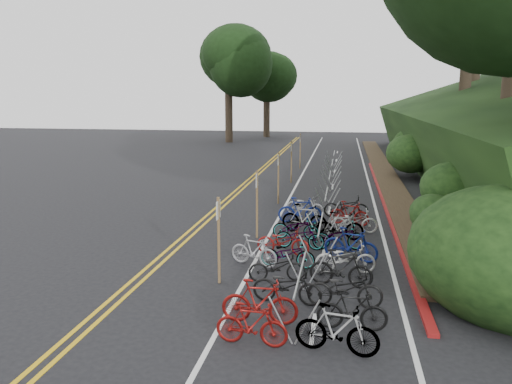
% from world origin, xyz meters
% --- Properties ---
extents(ground, '(120.00, 120.00, 0.00)m').
position_xyz_m(ground, '(0.00, 0.00, 0.00)').
color(ground, black).
rests_on(ground, ground).
extents(road_markings, '(7.47, 80.00, 0.01)m').
position_xyz_m(road_markings, '(0.63, 10.10, 0.00)').
color(road_markings, gold).
rests_on(road_markings, ground).
extents(red_curb, '(0.25, 28.00, 0.10)m').
position_xyz_m(red_curb, '(5.70, 12.00, 0.05)').
color(red_curb, maroon).
rests_on(red_curb, ground).
extents(embankment, '(14.30, 48.14, 9.11)m').
position_xyz_m(embankment, '(12.96, 19.04, 2.57)').
color(embankment, black).
rests_on(embankment, ground).
extents(bike_rack_front, '(1.10, 3.22, 1.07)m').
position_xyz_m(bike_rack_front, '(2.73, -1.28, 0.80)').
color(bike_rack_front, '#A2A4A8').
rests_on(bike_rack_front, ground).
extents(bike_racks_rest, '(1.14, 23.00, 1.17)m').
position_xyz_m(bike_racks_rest, '(3.00, 13.00, 0.85)').
color(bike_racks_rest, '#A2A4A8').
rests_on(bike_racks_rest, ground).
extents(signpost_near, '(0.08, 0.40, 2.45)m').
position_xyz_m(signpost_near, '(0.33, 0.37, 1.41)').
color(signpost_near, brown).
rests_on(signpost_near, ground).
extents(signposts_rest, '(0.08, 18.40, 2.50)m').
position_xyz_m(signposts_rest, '(0.60, 14.00, 1.43)').
color(signposts_rest, brown).
rests_on(signposts_rest, ground).
extents(bike_front, '(0.95, 1.66, 0.96)m').
position_xyz_m(bike_front, '(1.03, 1.96, 0.48)').
color(bike_front, '#9E9EA3').
rests_on(bike_front, ground).
extents(bike_valet, '(3.11, 13.55, 1.08)m').
position_xyz_m(bike_valet, '(2.95, 3.05, 0.49)').
color(bike_valet, maroon).
rests_on(bike_valet, ground).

